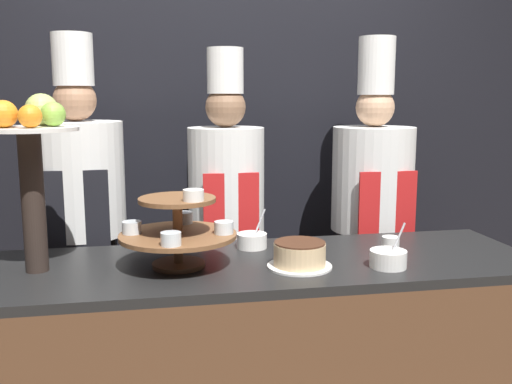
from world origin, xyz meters
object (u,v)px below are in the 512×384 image
serving_bowl_far (252,241)px  chef_center_left (227,215)px  cake_round (300,255)px  cup_white (390,245)px  fruit_pedestal (31,150)px  tiered_stand (178,229)px  chef_center_right (372,210)px  serving_bowl_near (388,259)px  chef_left (81,218)px

serving_bowl_far → chef_center_left: (-0.05, 0.42, 0.02)m
cake_round → cup_white: 0.42m
cup_white → serving_bowl_far: bearing=160.8°
fruit_pedestal → cup_white: bearing=-0.9°
cake_round → serving_bowl_far: serving_bowl_far is taller
tiered_stand → cake_round: bearing=-11.3°
fruit_pedestal → chef_center_right: (1.50, 0.59, -0.39)m
chef_center_right → serving_bowl_near: bearing=-107.7°
fruit_pedestal → cake_round: fruit_pedestal is taller
cake_round → chef_center_right: size_ratio=0.13×
tiered_stand → chef_center_left: chef_center_left is taller
chef_left → tiered_stand: bearing=-56.7°
tiered_stand → cup_white: bearing=1.9°
serving_bowl_far → chef_center_left: 0.43m
chef_left → serving_bowl_far: bearing=-30.2°
fruit_pedestal → chef_center_right: 1.66m
cup_white → chef_center_right: size_ratio=0.04×
chef_center_left → chef_center_right: bearing=-0.0°
fruit_pedestal → chef_center_left: chef_center_left is taller
cup_white → chef_left: size_ratio=0.04×
serving_bowl_near → serving_bowl_far: 0.57m
chef_left → chef_center_right: bearing=-0.0°
tiered_stand → chef_center_right: (1.00, 0.63, -0.09)m
chef_left → chef_center_right: (1.42, -0.00, -0.02)m
cake_round → chef_center_right: chef_center_right is taller
serving_bowl_far → cup_white: bearing=-19.2°
serving_bowl_near → tiered_stand: bearing=169.0°
cake_round → chef_center_left: size_ratio=0.14×
fruit_pedestal → tiered_stand: bearing=-5.6°
cup_white → chef_center_right: (0.16, 0.61, 0.02)m
tiered_stand → chef_center_right: 1.19m
tiered_stand → chef_left: bearing=123.3°
tiered_stand → serving_bowl_near: size_ratio=2.59×
serving_bowl_near → chef_left: (-1.17, 0.78, 0.03)m
tiered_stand → fruit_pedestal: fruit_pedestal is taller
cake_round → serving_bowl_far: size_ratio=1.47×
chef_center_left → chef_center_right: 0.74m
chef_center_left → cup_white: bearing=-46.4°
serving_bowl_far → chef_left: bearing=149.8°
fruit_pedestal → serving_bowl_near: (1.25, -0.19, -0.40)m
serving_bowl_near → chef_center_left: bearing=122.3°
tiered_stand → fruit_pedestal: bearing=174.4°
serving_bowl_far → chef_center_left: chef_center_left is taller
cake_round → serving_bowl_far: (-0.13, 0.30, -0.02)m
serving_bowl_far → chef_center_right: bearing=31.3°
cup_white → serving_bowl_far: 0.56m
serving_bowl_far → chef_center_right: chef_center_right is taller
tiered_stand → fruit_pedestal: (-0.50, 0.05, 0.29)m
cake_round → chef_center_left: bearing=103.5°
fruit_pedestal → serving_bowl_near: size_ratio=3.80×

